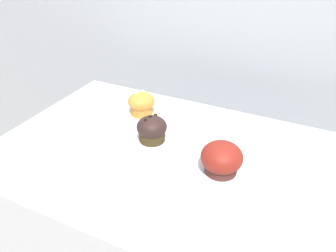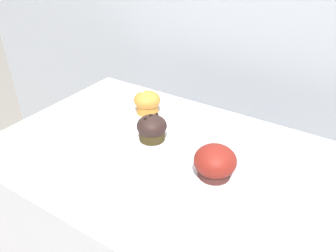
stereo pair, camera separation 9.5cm
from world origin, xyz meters
name	(u,v)px [view 1 (the left image)]	position (x,y,z in m)	size (l,w,h in m)	color
wall_back	(231,89)	(0.00, 0.60, 0.90)	(3.20, 0.10, 1.80)	#B2B7BC
muffin_front_center	(222,159)	(0.14, -0.01, 1.00)	(0.11, 0.11, 0.08)	#4E2621
muffin_back_left	(141,103)	(-0.19, 0.17, 0.99)	(0.09, 0.09, 0.08)	#CB8431
muffin_back_right	(152,129)	(-0.08, 0.04, 0.99)	(0.09, 0.09, 0.08)	#3A2F16
serving_plate	(273,213)	(0.29, -0.10, 0.96)	(0.19, 0.19, 0.01)	white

